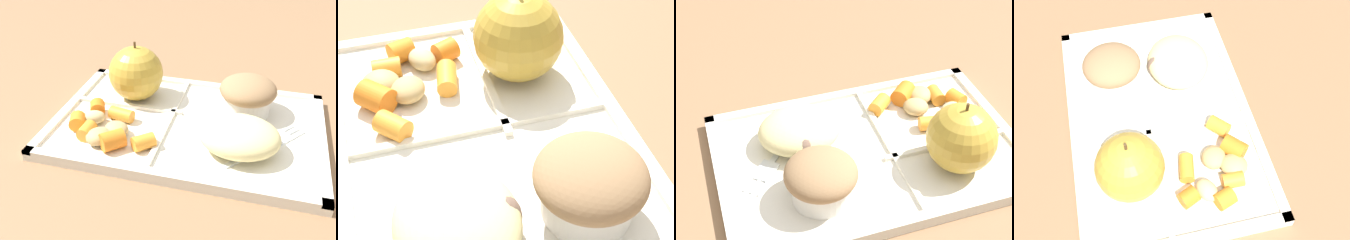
% 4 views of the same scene
% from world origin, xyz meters
% --- Properties ---
extents(ground, '(6.00, 6.00, 0.00)m').
position_xyz_m(ground, '(0.00, 0.00, 0.00)').
color(ground, '#846042').
extents(lunch_tray, '(0.39, 0.26, 0.02)m').
position_xyz_m(lunch_tray, '(-0.00, 0.00, 0.01)').
color(lunch_tray, silver).
rests_on(lunch_tray, ground).
extents(green_apple, '(0.09, 0.09, 0.10)m').
position_xyz_m(green_apple, '(-0.10, 0.06, 0.05)').
color(green_apple, '#B79333').
rests_on(green_apple, lunch_tray).
extents(bran_muffin, '(0.09, 0.09, 0.06)m').
position_xyz_m(bran_muffin, '(0.08, 0.06, 0.04)').
color(bran_muffin, silver).
rests_on(bran_muffin, lunch_tray).
extents(carrot_slice_small, '(0.03, 0.03, 0.02)m').
position_xyz_m(carrot_slice_small, '(-0.14, -0.01, 0.02)').
color(carrot_slice_small, orange).
rests_on(carrot_slice_small, lunch_tray).
extents(carrot_slice_large, '(0.03, 0.03, 0.02)m').
position_xyz_m(carrot_slice_large, '(-0.15, -0.05, 0.02)').
color(carrot_slice_large, orange).
rests_on(carrot_slice_large, lunch_tray).
extents(carrot_slice_diagonal, '(0.02, 0.03, 0.02)m').
position_xyz_m(carrot_slice_diagonal, '(-0.13, -0.07, 0.02)').
color(carrot_slice_diagonal, orange).
rests_on(carrot_slice_diagonal, lunch_tray).
extents(carrot_slice_back, '(0.04, 0.04, 0.03)m').
position_xyz_m(carrot_slice_back, '(-0.08, -0.09, 0.02)').
color(carrot_slice_back, orange).
rests_on(carrot_slice_back, lunch_tray).
extents(carrot_slice_center, '(0.04, 0.04, 0.02)m').
position_xyz_m(carrot_slice_center, '(-0.04, -0.08, 0.02)').
color(carrot_slice_center, orange).
rests_on(carrot_slice_center, lunch_tray).
extents(carrot_slice_edge, '(0.04, 0.03, 0.02)m').
position_xyz_m(carrot_slice_edge, '(-0.10, -0.02, 0.02)').
color(carrot_slice_edge, orange).
rests_on(carrot_slice_edge, lunch_tray).
extents(potato_chunk_corner, '(0.05, 0.05, 0.02)m').
position_xyz_m(potato_chunk_corner, '(-0.11, -0.08, 0.02)').
color(potato_chunk_corner, tan).
rests_on(potato_chunk_corner, lunch_tray).
extents(potato_chunk_small, '(0.04, 0.04, 0.02)m').
position_xyz_m(potato_chunk_small, '(-0.13, -0.03, 0.02)').
color(potato_chunk_small, tan).
rests_on(potato_chunk_small, lunch_tray).
extents(potato_chunk_large, '(0.05, 0.05, 0.02)m').
position_xyz_m(potato_chunk_large, '(-0.09, -0.06, 0.02)').
color(potato_chunk_large, tan).
rests_on(potato_chunk_large, lunch_tray).
extents(egg_noodle_pile, '(0.11, 0.09, 0.04)m').
position_xyz_m(egg_noodle_pile, '(0.08, -0.04, 0.03)').
color(egg_noodle_pile, beige).
rests_on(egg_noodle_pile, lunch_tray).
extents(meatball_center, '(0.04, 0.04, 0.04)m').
position_xyz_m(meatball_center, '(0.08, -0.02, 0.03)').
color(meatball_center, '#755B4C').
rests_on(meatball_center, lunch_tray).
extents(meatball_back, '(0.03, 0.03, 0.03)m').
position_xyz_m(meatball_back, '(0.08, -0.04, 0.03)').
color(meatball_back, '#755B4C').
rests_on(meatball_back, lunch_tray).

